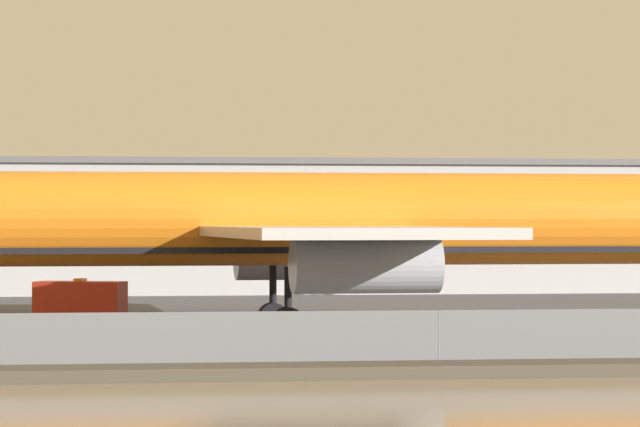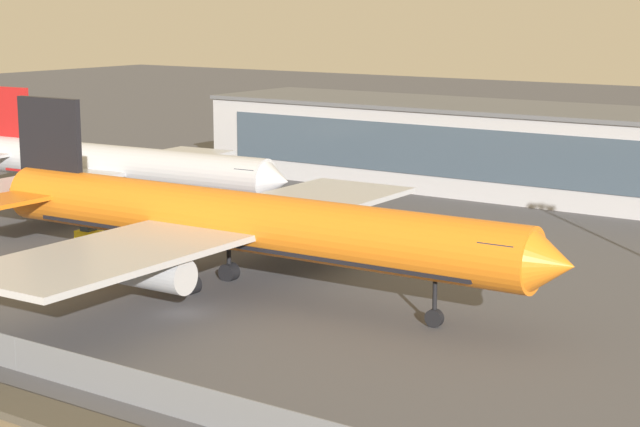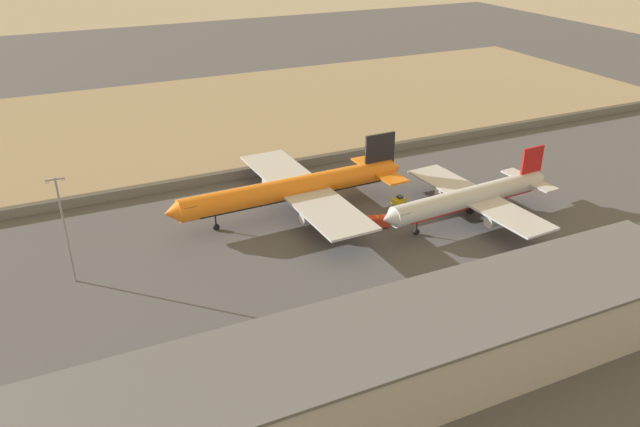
{
  "view_description": "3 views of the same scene",
  "coord_description": "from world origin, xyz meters",
  "px_view_note": "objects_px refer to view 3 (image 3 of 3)",
  "views": [
    {
      "loc": [
        -15.61,
        -89.87,
        5.94
      ],
      "look_at": [
        -1.23,
        8.78,
        6.26
      ],
      "focal_mm": 105.0,
      "sensor_mm": 36.0,
      "label": 1
    },
    {
      "loc": [
        53.98,
        -58.62,
        23.26
      ],
      "look_at": [
        1.53,
        16.04,
        5.41
      ],
      "focal_mm": 60.0,
      "sensor_mm": 36.0,
      "label": 2
    },
    {
      "loc": [
        46.57,
        121.85,
        60.99
      ],
      "look_at": [
        -2.04,
        17.45,
        4.05
      ],
      "focal_mm": 35.0,
      "sensor_mm": 36.0,
      "label": 3
    }
  ],
  "objects_px": {
    "passenger_jet_silver": "(472,197)",
    "ops_van": "(376,221)",
    "baggage_tug": "(399,200)",
    "apron_light_mast_apron_west": "(64,225)",
    "cargo_jet_orange": "(296,189)"
  },
  "relations": [
    {
      "from": "ops_van",
      "to": "apron_light_mast_apron_west",
      "type": "relative_size",
      "value": 0.28
    },
    {
      "from": "passenger_jet_silver",
      "to": "cargo_jet_orange",
      "type": "bearing_deg",
      "value": -30.02
    },
    {
      "from": "cargo_jet_orange",
      "to": "baggage_tug",
      "type": "distance_m",
      "value": 24.15
    },
    {
      "from": "ops_van",
      "to": "cargo_jet_orange",
      "type": "bearing_deg",
      "value": -46.72
    },
    {
      "from": "baggage_tug",
      "to": "apron_light_mast_apron_west",
      "type": "bearing_deg",
      "value": 2.82
    },
    {
      "from": "cargo_jet_orange",
      "to": "ops_van",
      "type": "height_order",
      "value": "cargo_jet_orange"
    },
    {
      "from": "baggage_tug",
      "to": "ops_van",
      "type": "distance_m",
      "value": 12.98
    },
    {
      "from": "passenger_jet_silver",
      "to": "ops_van",
      "type": "xyz_separation_m",
      "value": [
        20.1,
        -5.49,
        -3.95
      ]
    },
    {
      "from": "baggage_tug",
      "to": "ops_van",
      "type": "bearing_deg",
      "value": 37.23
    },
    {
      "from": "baggage_tug",
      "to": "ops_van",
      "type": "xyz_separation_m",
      "value": [
        10.33,
        7.85,
        0.47
      ]
    },
    {
      "from": "cargo_jet_orange",
      "to": "baggage_tug",
      "type": "xyz_separation_m",
      "value": [
        -22.97,
        5.57,
        -4.95
      ]
    },
    {
      "from": "passenger_jet_silver",
      "to": "apron_light_mast_apron_west",
      "type": "height_order",
      "value": "apron_light_mast_apron_west"
    },
    {
      "from": "passenger_jet_silver",
      "to": "apron_light_mast_apron_west",
      "type": "distance_m",
      "value": 80.86
    },
    {
      "from": "baggage_tug",
      "to": "cargo_jet_orange",
      "type": "bearing_deg",
      "value": -13.64
    },
    {
      "from": "cargo_jet_orange",
      "to": "apron_light_mast_apron_west",
      "type": "xyz_separation_m",
      "value": [
        47.28,
        9.03,
        5.66
      ]
    }
  ]
}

